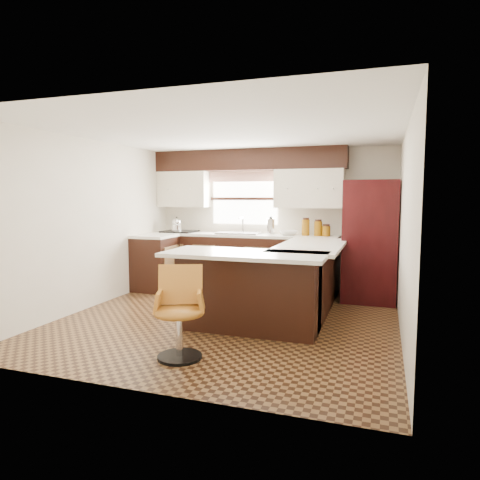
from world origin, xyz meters
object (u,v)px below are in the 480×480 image
(refrigerator, at_px, (370,241))
(bar_chair, at_px, (179,313))
(peninsula_return, at_px, (249,293))
(peninsula_long, at_px, (307,280))

(refrigerator, xyz_separation_m, bar_chair, (-1.68, -3.06, -0.46))
(peninsula_return, relative_size, refrigerator, 0.90)
(peninsula_return, height_order, bar_chair, bar_chair)
(bar_chair, bearing_deg, peninsula_long, 45.33)
(peninsula_return, bearing_deg, peninsula_long, 61.70)
(peninsula_long, distance_m, bar_chair, 2.26)
(refrigerator, height_order, bar_chair, refrigerator)
(refrigerator, bearing_deg, peninsula_return, -123.75)
(peninsula_return, distance_m, bar_chair, 1.16)
(peninsula_long, distance_m, refrigerator, 1.35)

